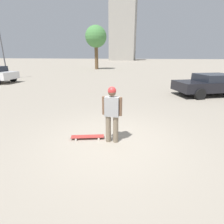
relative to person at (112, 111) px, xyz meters
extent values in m
plane|color=gray|center=(0.00, 0.00, -0.91)|extent=(220.00, 220.00, 0.00)
cylinder|color=#7A6B56|center=(-0.11, 0.00, -0.52)|extent=(0.15, 0.15, 0.77)
cylinder|color=#7A6B56|center=(0.11, 0.00, -0.52)|extent=(0.15, 0.15, 0.77)
cube|color=#999999|center=(0.00, 0.00, 0.13)|extent=(0.39, 0.22, 0.53)
cylinder|color=brown|center=(-0.23, 0.01, 0.14)|extent=(0.08, 0.08, 0.51)
cylinder|color=brown|center=(0.23, -0.01, 0.14)|extent=(0.08, 0.08, 0.51)
sphere|color=brown|center=(0.00, 0.00, 0.52)|extent=(0.21, 0.21, 0.21)
sphere|color=red|center=(0.00, 0.00, 0.56)|extent=(0.22, 0.22, 0.22)
cube|color=#A5332D|center=(-0.74, 0.04, -0.84)|extent=(0.99, 0.44, 0.01)
cylinder|color=silver|center=(-1.03, -0.16, -0.88)|extent=(0.07, 0.04, 0.06)
cylinder|color=silver|center=(-1.09, 0.08, -0.88)|extent=(0.07, 0.04, 0.06)
cylinder|color=silver|center=(-0.40, 0.00, -0.88)|extent=(0.07, 0.04, 0.06)
cylinder|color=silver|center=(-0.45, 0.24, -0.88)|extent=(0.07, 0.04, 0.06)
cube|color=black|center=(4.79, 7.05, -0.33)|extent=(4.68, 3.20, 0.56)
cube|color=#1E232D|center=(4.90, 7.09, 0.16)|extent=(2.39, 2.21, 0.41)
cylinder|color=black|center=(3.86, 5.73, -0.60)|extent=(0.64, 0.40, 0.61)
cylinder|color=black|center=(3.22, 7.44, -0.60)|extent=(0.64, 0.40, 0.61)
cylinder|color=black|center=(5.73, 8.37, -0.60)|extent=(0.64, 0.40, 0.61)
cylinder|color=black|center=(-11.11, 9.82, -0.55)|extent=(0.72, 0.22, 0.72)
cube|color=#9E998E|center=(-9.91, 80.28, 12.11)|extent=(10.77, 13.49, 26.03)
cylinder|color=brown|center=(-7.48, 25.55, 1.09)|extent=(0.59, 0.59, 4.00)
sphere|color=#478442|center=(-7.48, 25.55, 4.31)|extent=(3.48, 3.48, 3.48)
cylinder|color=#59595E|center=(-13.18, 11.55, 1.55)|extent=(0.12, 0.12, 4.91)
camera|label=1|loc=(0.83, -4.41, 1.45)|focal=28.00mm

